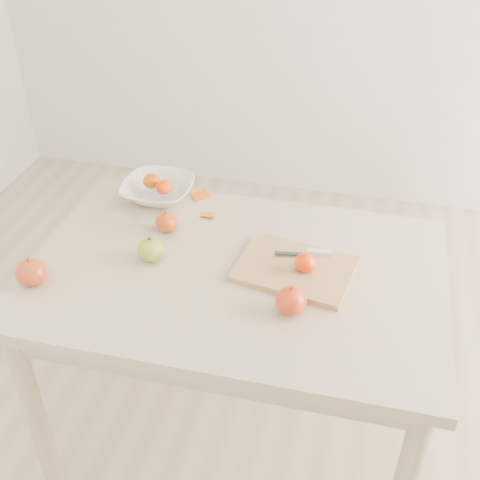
# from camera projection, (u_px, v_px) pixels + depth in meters

# --- Properties ---
(ground) EXTENTS (3.50, 3.50, 0.00)m
(ground) POSITION_uv_depth(u_px,v_px,m) (237.00, 431.00, 2.18)
(ground) COLOR #C6B293
(ground) RESTS_ON ground
(table) EXTENTS (1.20, 0.80, 0.75)m
(table) POSITION_uv_depth(u_px,v_px,m) (236.00, 295.00, 1.80)
(table) COLOR #C6B495
(table) RESTS_ON ground
(cutting_board) EXTENTS (0.36, 0.29, 0.02)m
(cutting_board) POSITION_uv_depth(u_px,v_px,m) (295.00, 269.00, 1.73)
(cutting_board) COLOR tan
(cutting_board) RESTS_ON table
(board_tangerine) EXTENTS (0.06, 0.06, 0.05)m
(board_tangerine) POSITION_uv_depth(u_px,v_px,m) (305.00, 263.00, 1.70)
(board_tangerine) COLOR #E33F08
(board_tangerine) RESTS_ON cutting_board
(fruit_bowl) EXTENTS (0.24, 0.24, 0.06)m
(fruit_bowl) POSITION_uv_depth(u_px,v_px,m) (158.00, 190.00, 2.05)
(fruit_bowl) COLOR white
(fruit_bowl) RESTS_ON table
(bowl_tangerine_near) EXTENTS (0.06, 0.06, 0.05)m
(bowl_tangerine_near) POSITION_uv_depth(u_px,v_px,m) (151.00, 181.00, 2.04)
(bowl_tangerine_near) COLOR #C84207
(bowl_tangerine_near) RESTS_ON fruit_bowl
(bowl_tangerine_far) EXTENTS (0.06, 0.06, 0.05)m
(bowl_tangerine_far) POSITION_uv_depth(u_px,v_px,m) (164.00, 187.00, 2.01)
(bowl_tangerine_far) COLOR #E64808
(bowl_tangerine_far) RESTS_ON fruit_bowl
(orange_peel_a) EXTENTS (0.07, 0.07, 0.01)m
(orange_peel_a) POSITION_uv_depth(u_px,v_px,m) (201.00, 196.00, 2.07)
(orange_peel_a) COLOR #CA500E
(orange_peel_a) RESTS_ON table
(orange_peel_b) EXTENTS (0.05, 0.04, 0.01)m
(orange_peel_b) POSITION_uv_depth(u_px,v_px,m) (208.00, 215.00, 1.97)
(orange_peel_b) COLOR #CB6A0E
(orange_peel_b) RESTS_ON table
(paring_knife) EXTENTS (0.17, 0.06, 0.01)m
(paring_knife) POSITION_uv_depth(u_px,v_px,m) (315.00, 252.00, 1.77)
(paring_knife) COLOR white
(paring_knife) RESTS_ON cutting_board
(apple_green) EXTENTS (0.08, 0.08, 0.07)m
(apple_green) POSITION_uv_depth(u_px,v_px,m) (150.00, 250.00, 1.76)
(apple_green) COLOR olive
(apple_green) RESTS_ON table
(apple_red_e) EXTENTS (0.09, 0.09, 0.08)m
(apple_red_e) POSITION_uv_depth(u_px,v_px,m) (291.00, 301.00, 1.57)
(apple_red_e) COLOR maroon
(apple_red_e) RESTS_ON table
(apple_red_a) EXTENTS (0.07, 0.07, 0.06)m
(apple_red_a) POSITION_uv_depth(u_px,v_px,m) (166.00, 222.00, 1.89)
(apple_red_a) COLOR maroon
(apple_red_a) RESTS_ON table
(apple_red_d) EXTENTS (0.09, 0.09, 0.08)m
(apple_red_d) POSITION_uv_depth(u_px,v_px,m) (31.00, 272.00, 1.67)
(apple_red_d) COLOR #920A07
(apple_red_d) RESTS_ON table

